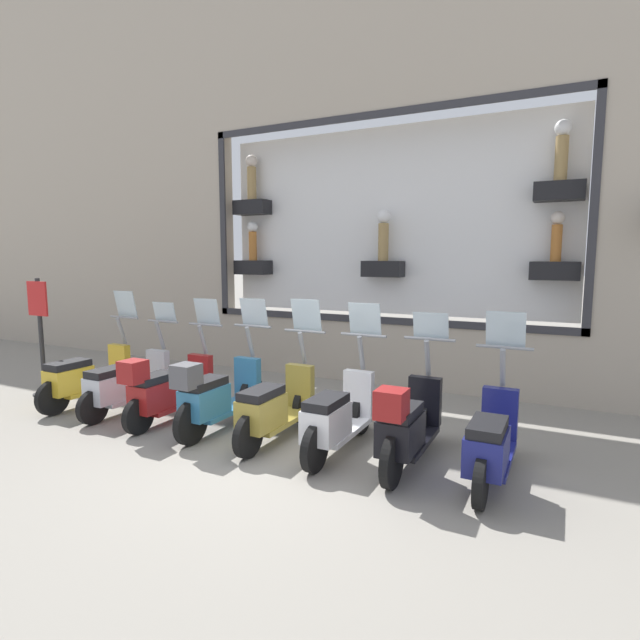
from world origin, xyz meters
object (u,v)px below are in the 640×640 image
object	(u,v)px
scooter_black_1	(407,425)
scooter_white_2	(337,416)
scooter_navy_0	(491,442)
scooter_red_5	(166,389)
scooter_olive_3	(275,407)
scooter_yellow_7	(86,377)
shop_sign_post	(40,332)
scooter_teal_4	(216,395)
scooter_silver_6	(125,384)

from	to	relation	value
scooter_black_1	scooter_white_2	xyz separation A→B (m)	(0.06, 0.84, -0.05)
scooter_navy_0	scooter_red_5	size ratio (longest dim) A/B	1.00
scooter_olive_3	scooter_red_5	distance (m)	1.67
scooter_navy_0	scooter_olive_3	bearing A→B (deg)	89.93
scooter_red_5	scooter_yellow_7	size ratio (longest dim) A/B	1.00
scooter_olive_3	shop_sign_post	xyz separation A→B (m)	(0.08, 4.46, 0.60)
scooter_navy_0	scooter_yellow_7	distance (m)	5.85
scooter_white_2	scooter_teal_4	xyz separation A→B (m)	(-0.06, 1.67, 0.05)
scooter_silver_6	shop_sign_post	size ratio (longest dim) A/B	0.94
scooter_black_1	scooter_white_2	world-z (taller)	scooter_white_2
scooter_black_1	scooter_olive_3	world-z (taller)	scooter_olive_3
scooter_white_2	scooter_olive_3	bearing A→B (deg)	90.04
scooter_white_2	scooter_yellow_7	bearing A→B (deg)	90.00
scooter_navy_0	scooter_black_1	xyz separation A→B (m)	(-0.06, 0.84, 0.06)
scooter_olive_3	scooter_navy_0	bearing A→B (deg)	-90.07
scooter_white_2	scooter_olive_3	xyz separation A→B (m)	(-0.00, 0.84, -0.00)
scooter_navy_0	shop_sign_post	xyz separation A→B (m)	(0.08, 6.97, 0.61)
scooter_navy_0	scooter_black_1	distance (m)	0.84
scooter_red_5	scooter_yellow_7	bearing A→B (deg)	87.66
scooter_white_2	shop_sign_post	xyz separation A→B (m)	(0.08, 5.29, 0.60)
scooter_navy_0	scooter_teal_4	size ratio (longest dim) A/B	0.99
scooter_teal_4	scooter_yellow_7	bearing A→B (deg)	88.68
scooter_teal_4	shop_sign_post	xyz separation A→B (m)	(0.14, 3.62, 0.55)
shop_sign_post	scooter_olive_3	bearing A→B (deg)	-91.00
scooter_silver_6	scooter_yellow_7	xyz separation A→B (m)	(0.01, 0.84, 0.02)
scooter_teal_4	scooter_silver_6	world-z (taller)	scooter_teal_4
scooter_white_2	scooter_red_5	xyz separation A→B (m)	(-0.07, 2.51, 0.03)
scooter_black_1	scooter_red_5	distance (m)	3.34
scooter_navy_0	shop_sign_post	distance (m)	6.99
scooter_red_5	scooter_yellow_7	distance (m)	1.67
scooter_teal_4	scooter_silver_6	size ratio (longest dim) A/B	1.01
scooter_teal_4	scooter_silver_6	bearing A→B (deg)	88.28
scooter_white_2	scooter_teal_4	size ratio (longest dim) A/B	1.00
scooter_olive_3	shop_sign_post	world-z (taller)	shop_sign_post
scooter_navy_0	scooter_red_5	world-z (taller)	scooter_navy_0
scooter_white_2	scooter_olive_3	size ratio (longest dim) A/B	1.00
scooter_navy_0	scooter_yellow_7	xyz separation A→B (m)	(0.00, 5.85, 0.01)
scooter_black_1	scooter_red_5	bearing A→B (deg)	90.16
scooter_navy_0	scooter_silver_6	bearing A→B (deg)	90.04
scooter_black_1	scooter_teal_4	size ratio (longest dim) A/B	1.00
scooter_black_1	scooter_red_5	size ratio (longest dim) A/B	1.01
scooter_teal_4	scooter_silver_6	xyz separation A→B (m)	(0.05, 1.67, -0.07)
scooter_red_5	shop_sign_post	xyz separation A→B (m)	(0.15, 2.79, 0.57)
scooter_black_1	scooter_olive_3	xyz separation A→B (m)	(0.06, 1.67, -0.05)
scooter_white_2	scooter_teal_4	bearing A→B (deg)	91.97
scooter_white_2	scooter_red_5	size ratio (longest dim) A/B	1.00
scooter_red_5	scooter_yellow_7	xyz separation A→B (m)	(0.07, 1.67, -0.03)
scooter_red_5	scooter_silver_6	size ratio (longest dim) A/B	1.00
scooter_olive_3	scooter_yellow_7	distance (m)	3.34
scooter_navy_0	scooter_silver_6	size ratio (longest dim) A/B	1.00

